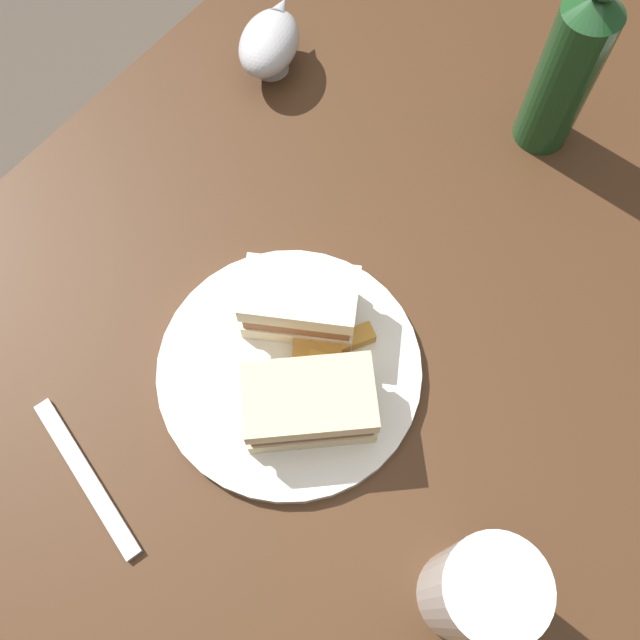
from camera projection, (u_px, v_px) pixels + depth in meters
name	position (u px, v px, depth m)	size (l,w,h in m)	color
ground_plane	(338.00, 446.00, 1.39)	(6.00, 6.00, 0.00)	#4C4238
dining_table	(343.00, 394.00, 1.07)	(1.19, 0.82, 0.70)	#422816
plate	(286.00, 366.00, 0.71)	(0.27, 0.27, 0.01)	silver
sandwich_half_left	(309.00, 403.00, 0.66)	(0.14, 0.14, 0.06)	beige
sandwich_half_right	(300.00, 303.00, 0.70)	(0.11, 0.13, 0.06)	beige
potato_wedge_front	(331.00, 370.00, 0.69)	(0.05, 0.02, 0.02)	gold
potato_wedge_middle	(354.00, 338.00, 0.71)	(0.04, 0.02, 0.02)	gold
potato_wedge_back	(317.00, 353.00, 0.70)	(0.05, 0.02, 0.02)	#B77F33
potato_wedge_left_edge	(317.00, 392.00, 0.68)	(0.05, 0.02, 0.02)	gold
pint_glass	(475.00, 593.00, 0.57)	(0.08, 0.08, 0.14)	white
gravy_boat	(270.00, 43.00, 0.84)	(0.12, 0.10, 0.07)	#B7B7BC
cider_bottle	(569.00, 66.00, 0.73)	(0.06, 0.06, 0.27)	#19421E
fork	(86.00, 477.00, 0.67)	(0.18, 0.02, 0.01)	silver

